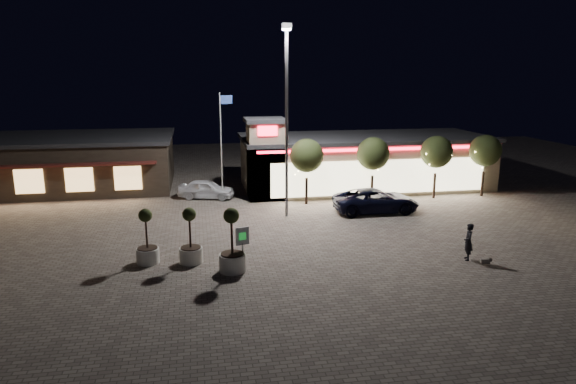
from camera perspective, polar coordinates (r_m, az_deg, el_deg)
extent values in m
plane|color=slate|center=(26.68, -1.39, -7.52)|extent=(90.00, 90.00, 0.00)
cube|color=gray|center=(43.58, 8.42, 3.22)|extent=(20.00, 8.00, 4.00)
cube|color=#262628|center=(43.26, 8.52, 6.03)|extent=(20.40, 8.40, 0.30)
cube|color=beige|center=(39.90, 10.24, 1.65)|extent=(17.00, 0.12, 2.60)
cube|color=#FB142E|center=(39.51, 10.38, 4.70)|extent=(19.00, 0.10, 0.18)
cube|color=gray|center=(38.86, -2.53, 3.49)|extent=(2.60, 2.60, 5.80)
cube|color=#262628|center=(38.46, -2.58, 7.98)|extent=(3.00, 3.00, 0.30)
cube|color=#FB142E|center=(37.20, -2.29, 6.80)|extent=(1.40, 0.10, 0.70)
cube|color=#382D23|center=(46.42, -22.79, 2.94)|extent=(16.00, 10.00, 4.00)
cube|color=#262628|center=(46.12, -23.03, 5.56)|extent=(16.40, 10.40, 0.30)
cube|color=#591E19|center=(41.11, -24.46, 2.71)|extent=(14.40, 0.80, 0.15)
cube|color=#FEC372|center=(42.19, -26.82, 1.05)|extent=(2.00, 0.12, 1.80)
cube|color=#FEC372|center=(41.31, -22.17, 1.27)|extent=(2.00, 0.12, 1.80)
cube|color=#FEC372|center=(40.72, -17.36, 1.49)|extent=(2.00, 0.12, 1.80)
cylinder|color=gray|center=(33.35, -0.15, 7.28)|extent=(0.20, 0.20, 12.00)
cube|color=gray|center=(33.29, -0.16, 17.96)|extent=(0.60, 0.40, 0.35)
cube|color=white|center=(33.27, -0.16, 17.61)|extent=(0.45, 0.30, 0.08)
cylinder|color=white|center=(38.10, -7.43, 4.88)|extent=(0.10, 0.10, 8.00)
cube|color=navy|center=(37.78, -6.90, 10.16)|extent=(0.90, 0.04, 0.60)
cylinder|color=#332319|center=(37.47, 2.07, 0.11)|extent=(0.20, 0.20, 1.92)
sphere|color=#2D3819|center=(36.97, 2.10, 4.06)|extent=(2.42, 2.42, 2.42)
cylinder|color=#332319|center=(38.82, 9.30, 0.41)|extent=(0.20, 0.20, 1.92)
sphere|color=#2D3819|center=(38.34, 9.44, 4.22)|extent=(2.42, 2.42, 2.42)
cylinder|color=#332319|center=(40.74, 15.95, 0.67)|extent=(0.20, 0.20, 1.92)
sphere|color=#2D3819|center=(40.28, 16.18, 4.30)|extent=(2.42, 2.42, 2.42)
cylinder|color=#332319|center=(42.64, 20.79, 0.86)|extent=(0.20, 0.20, 1.92)
sphere|color=#2D3819|center=(42.20, 21.07, 4.33)|extent=(2.42, 2.42, 2.42)
imported|color=black|center=(35.79, 9.76, -0.94)|extent=(5.92, 2.78, 1.64)
imported|color=white|center=(39.64, -9.06, 0.33)|extent=(4.55, 2.80, 1.45)
imported|color=black|center=(27.91, 19.40, -5.25)|extent=(0.67, 0.82, 1.93)
cube|color=#59514C|center=(27.51, 21.08, -7.20)|extent=(0.45, 0.27, 0.22)
sphere|color=#59514C|center=(27.55, 21.58, -7.02)|extent=(0.20, 0.20, 0.20)
cylinder|color=silver|center=(27.06, -15.30, -6.83)|extent=(1.15, 1.15, 0.77)
cylinder|color=black|center=(26.93, -15.35, -6.02)|extent=(1.00, 1.00, 0.06)
cylinder|color=#332319|center=(26.65, -15.47, -4.21)|extent=(0.10, 0.10, 1.73)
sphere|color=#2D3819|center=(26.43, -15.58, -2.51)|extent=(0.67, 0.67, 0.67)
cylinder|color=silver|center=(25.20, -6.19, -7.81)|extent=(1.29, 1.29, 0.86)
cylinder|color=black|center=(25.05, -6.21, -6.85)|extent=(1.12, 1.12, 0.06)
cylinder|color=#332319|center=(24.72, -6.27, -4.66)|extent=(0.11, 0.11, 1.94)
sphere|color=#2D3819|center=(24.46, -6.32, -2.62)|extent=(0.75, 0.75, 0.75)
cylinder|color=silver|center=(26.60, -10.72, -6.92)|extent=(1.17, 1.17, 0.78)
cylinder|color=black|center=(26.47, -10.76, -6.08)|extent=(1.02, 1.02, 0.06)
cylinder|color=#332319|center=(26.19, -10.84, -4.20)|extent=(0.10, 0.10, 1.76)
sphere|color=#2D3819|center=(25.95, -10.92, -2.45)|extent=(0.68, 0.68, 0.68)
cylinder|color=gray|center=(25.53, -5.05, -7.03)|extent=(0.08, 0.08, 1.26)
cube|color=white|center=(25.21, -5.09, -4.90)|extent=(0.67, 0.26, 0.89)
cube|color=green|center=(25.17, -5.08, -4.93)|extent=(0.36, 0.13, 0.37)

